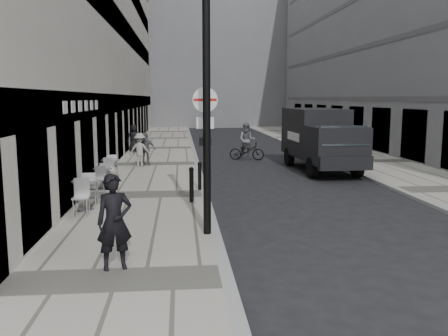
# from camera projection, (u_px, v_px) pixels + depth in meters

# --- Properties ---
(sidewalk) EXTENTS (4.00, 60.00, 0.12)m
(sidewalk) POSITION_uv_depth(u_px,v_px,m) (157.00, 165.00, 23.62)
(sidewalk) COLOR #9E9B8F
(sidewalk) RESTS_ON ground
(far_sidewalk) EXTENTS (4.00, 60.00, 0.12)m
(far_sidewalk) POSITION_uv_depth(u_px,v_px,m) (370.00, 162.00, 24.62)
(far_sidewalk) COLOR #9E9B8F
(far_sidewalk) RESTS_ON ground
(building_left) EXTENTS (4.00, 45.00, 18.00)m
(building_left) POSITION_uv_depth(u_px,v_px,m) (92.00, 3.00, 28.34)
(building_left) COLOR silver
(building_left) RESTS_ON ground
(building_far) EXTENTS (24.00, 16.00, 22.00)m
(building_far) POSITION_uv_depth(u_px,v_px,m) (197.00, 37.00, 59.76)
(building_far) COLOR slate
(building_far) RESTS_ON ground
(walking_man) EXTENTS (0.76, 0.60, 1.83)m
(walking_man) POSITION_uv_depth(u_px,v_px,m) (114.00, 222.00, 8.94)
(walking_man) COLOR black
(walking_man) RESTS_ON sidewalk
(sign_post) EXTENTS (0.62, 0.14, 3.61)m
(sign_post) POSITION_uv_depth(u_px,v_px,m) (205.00, 136.00, 11.72)
(sign_post) COLOR black
(sign_post) RESTS_ON sidewalk
(lamppost) EXTENTS (0.32, 0.32, 7.08)m
(lamppost) POSITION_uv_depth(u_px,v_px,m) (206.00, 67.00, 10.85)
(lamppost) COLOR black
(lamppost) RESTS_ON sidewalk
(bollard_near) EXTENTS (0.12, 0.12, 0.94)m
(bollard_near) POSITION_uv_depth(u_px,v_px,m) (200.00, 177.00, 16.82)
(bollard_near) COLOR black
(bollard_near) RESTS_ON sidewalk
(bollard_far) EXTENTS (0.14, 0.14, 1.03)m
(bollard_far) POSITION_uv_depth(u_px,v_px,m) (191.00, 186.00, 14.83)
(bollard_far) COLOR black
(bollard_far) RESTS_ON sidewalk
(panel_van) EXTENTS (2.42, 6.14, 2.86)m
(panel_van) POSITION_uv_depth(u_px,v_px,m) (320.00, 136.00, 21.96)
(panel_van) COLOR black
(panel_van) RESTS_ON ground
(cyclist) EXTENTS (1.98, 1.09, 2.02)m
(cyclist) POSITION_uv_depth(u_px,v_px,m) (247.00, 146.00, 25.75)
(cyclist) COLOR black
(cyclist) RESTS_ON ground
(pedestrian_a) EXTENTS (0.99, 0.56, 1.60)m
(pedestrian_a) POSITION_uv_depth(u_px,v_px,m) (146.00, 149.00, 22.85)
(pedestrian_a) COLOR #525256
(pedestrian_a) RESTS_ON sidewalk
(pedestrian_b) EXTENTS (1.13, 0.77, 1.60)m
(pedestrian_b) POSITION_uv_depth(u_px,v_px,m) (140.00, 150.00, 22.44)
(pedestrian_b) COLOR gray
(pedestrian_b) RESTS_ON sidewalk
(pedestrian_c) EXTENTS (0.89, 0.66, 1.67)m
(pedestrian_c) POSITION_uv_depth(u_px,v_px,m) (134.00, 138.00, 28.49)
(pedestrian_c) COLOR black
(pedestrian_c) RESTS_ON sidewalk
(cafe_table_near) EXTENTS (0.68, 1.54, 0.88)m
(cafe_table_near) POSITION_uv_depth(u_px,v_px,m) (103.00, 177.00, 16.94)
(cafe_table_near) COLOR #A8A8AA
(cafe_table_near) RESTS_ON sidewalk
(cafe_table_mid) EXTENTS (0.79, 1.78, 1.02)m
(cafe_table_mid) POSITION_uv_depth(u_px,v_px,m) (86.00, 193.00, 13.74)
(cafe_table_mid) COLOR silver
(cafe_table_mid) RESTS_ON sidewalk
(cafe_table_far) EXTENTS (0.74, 1.67, 0.95)m
(cafe_table_far) POSITION_uv_depth(u_px,v_px,m) (110.00, 168.00, 18.82)
(cafe_table_far) COLOR silver
(cafe_table_far) RESTS_ON sidewalk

